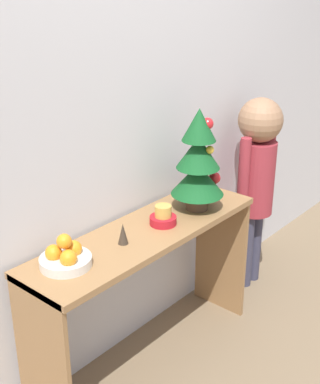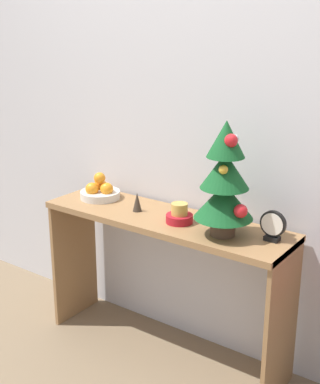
{
  "view_description": "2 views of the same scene",
  "coord_description": "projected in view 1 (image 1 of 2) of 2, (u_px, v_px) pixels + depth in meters",
  "views": [
    {
      "loc": [
        -1.59,
        -1.26,
        1.81
      ],
      "look_at": [
        0.06,
        0.14,
        0.9
      ],
      "focal_mm": 50.0,
      "sensor_mm": 36.0,
      "label": 1
    },
    {
      "loc": [
        1.37,
        -1.76,
        1.61
      ],
      "look_at": [
        -0.02,
        0.17,
        0.84
      ],
      "focal_mm": 50.0,
      "sensor_mm": 36.0,
      "label": 2
    }
  ],
  "objects": [
    {
      "name": "child_figure",
      "position": [
        257.0,
        166.0,
        3.04
      ],
      "size": [
        0.33,
        0.25,
        1.16
      ],
      "color": "#38384C",
      "rests_on": "ground_plane"
    },
    {
      "name": "back_wall",
      "position": [
        107.0,
        107.0,
        2.33
      ],
      "size": [
        7.0,
        0.05,
        2.5
      ],
      "primitive_type": "cube",
      "color": "silver",
      "rests_on": "ground_plane"
    },
    {
      "name": "fruit_bowl",
      "position": [
        65.0,
        257.0,
        2.1
      ],
      "size": [
        0.21,
        0.21,
        0.14
      ],
      "color": "silver",
      "rests_on": "console_table"
    },
    {
      "name": "figurine",
      "position": [
        123.0,
        234.0,
        2.26
      ],
      "size": [
        0.04,
        0.04,
        0.09
      ],
      "color": "#382D23",
      "rests_on": "console_table"
    },
    {
      "name": "desk_clock",
      "position": [
        210.0,
        181.0,
        2.76
      ],
      "size": [
        0.11,
        0.04,
        0.13
      ],
      "color": "black",
      "rests_on": "console_table"
    },
    {
      "name": "ground_plane",
      "position": [
        175.0,
        375.0,
        2.57
      ],
      "size": [
        12.0,
        12.0,
        0.0
      ],
      "primitive_type": "plane",
      "color": "#7A664C"
    },
    {
      "name": "mini_tree",
      "position": [
        198.0,
        161.0,
        2.51
      ],
      "size": [
        0.25,
        0.25,
        0.5
      ],
      "color": "#4C3828",
      "rests_on": "console_table"
    },
    {
      "name": "console_table",
      "position": [
        146.0,
        261.0,
        2.46
      ],
      "size": [
        1.25,
        0.35,
        0.72
      ],
      "color": "olive",
      "rests_on": "ground_plane"
    },
    {
      "name": "singing_bowl",
      "position": [
        163.0,
        217.0,
        2.44
      ],
      "size": [
        0.12,
        0.12,
        0.09
      ],
      "color": "#AD1923",
      "rests_on": "console_table"
    }
  ]
}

